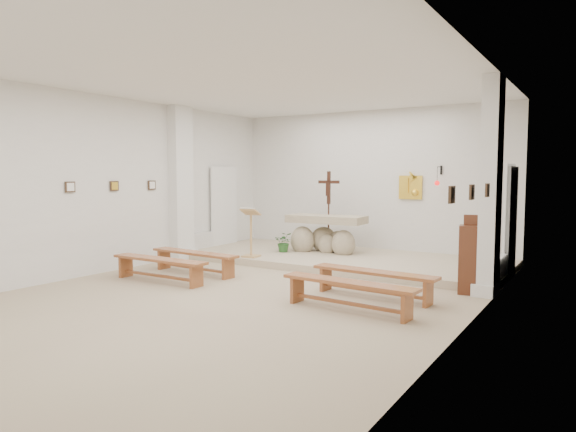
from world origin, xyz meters
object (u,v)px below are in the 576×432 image
Objects in this scene: altar at (325,236)px; bench_left_second at (159,264)px; bench_left_front at (194,257)px; bench_right_second at (348,289)px; lectern at (251,233)px; donation_pedestal at (470,259)px; crucifix_stand at (329,205)px; bench_right_front at (374,277)px.

bench_left_second is (-1.30, -3.96, -0.18)m from altar.
bench_left_front is 1.00× the size of bench_right_second.
altar is 0.89× the size of bench_right_second.
bench_right_second is (2.47, -3.96, -0.18)m from altar.
bench_right_second is (3.77, -0.00, 0.00)m from bench_left_second.
altar is at bearing 49.13° from lectern.
lectern is 0.52× the size of bench_right_second.
lectern is 0.84× the size of donation_pedestal.
donation_pedestal is 5.39m from bench_left_second.
crucifix_stand reaches higher than bench_right_second.
altar is at bearing 70.10° from bench_left_front.
crucifix_stand is at bearing 125.09° from bench_right_second.
bench_right_front is at bearing -148.45° from donation_pedestal.
altar reaches higher than bench_right_second.
crucifix_stand is 0.90× the size of bench_left_front.
lectern is at bearing 164.40° from donation_pedestal.
bench_right_front is at bearing -30.16° from lectern.
bench_right_second is at bearing -131.61° from donation_pedestal.
bench_left_front is at bearing -175.75° from bench_right_front.
bench_left_front is (-4.99, -1.11, -0.24)m from donation_pedestal.
lectern is (-1.03, -1.53, 0.18)m from altar.
donation_pedestal is at bearing -23.76° from crucifix_stand.
bench_right_front is 1.00× the size of bench_right_second.
bench_left_front is at bearing -107.46° from lectern.
donation_pedestal is 1.66m from bench_right_front.
lectern reaches higher than bench_left_second.
donation_pedestal is (3.72, -2.14, -0.66)m from crucifix_stand.
altar is at bearing 133.45° from bench_right_front.
crucifix_stand is 3.60m from bench_left_front.
lectern is 1.57m from bench_left_front.
bench_left_front is 3.77m from bench_right_front.
crucifix_stand is 4.34m from donation_pedestal.
bench_right_second is (3.49, -2.43, -0.36)m from lectern.
altar reaches higher than bench_right_front.
donation_pedestal is at bearing 22.01° from bench_left_second.
lectern is 2.09m from crucifix_stand.
bench_left_front is at bearing 170.31° from bench_right_second.
lectern is 2.47m from bench_left_second.
altar is 1.69× the size of lectern.
donation_pedestal reaches higher than altar.
bench_left_front and bench_left_second have the same top height.
crucifix_stand is at bearing 131.85° from bench_right_front.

